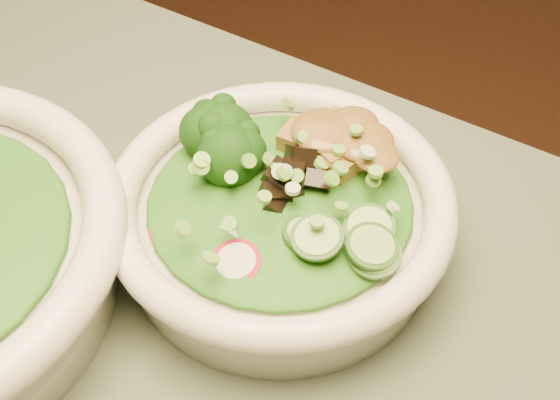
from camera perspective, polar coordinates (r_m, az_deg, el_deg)
The scene contains 9 objects.
salad_bowl at distance 0.53m, azimuth -0.00°, elevation -1.34°, with size 0.24×0.24×0.06m.
lettuce_bed at distance 0.52m, azimuth 0.00°, elevation 0.08°, with size 0.18×0.18×0.02m, color #185C13.
broccoli_florets at distance 0.54m, azimuth -4.28°, elevation 3.98°, with size 0.07×0.06×0.04m, color black, non-canonical shape.
radish_slices at distance 0.49m, azimuth -4.65°, elevation -3.38°, with size 0.10×0.04×0.02m, color maroon, non-canonical shape.
cucumber_slices at distance 0.48m, azimuth 4.66°, elevation -2.73°, with size 0.06×0.06×0.03m, color #9BC56D, non-canonical shape.
mushroom_heap at distance 0.51m, azimuth 0.84°, elevation 1.56°, with size 0.06×0.06×0.04m, color black, non-canonical shape.
tofu_cubes at distance 0.54m, azimuth 4.30°, elevation 3.73°, with size 0.08×0.05×0.03m, color brown, non-canonical shape.
peanut_sauce at distance 0.53m, azimuth 4.37°, elevation 4.63°, with size 0.06×0.05×0.01m, color brown.
scallion_garnish at distance 0.50m, azimuth 0.00°, elevation 1.65°, with size 0.17×0.17×0.02m, color #6DAD3D, non-canonical shape.
Camera 1 is at (-0.01, -0.10, 1.18)m, focal length 50.00 mm.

